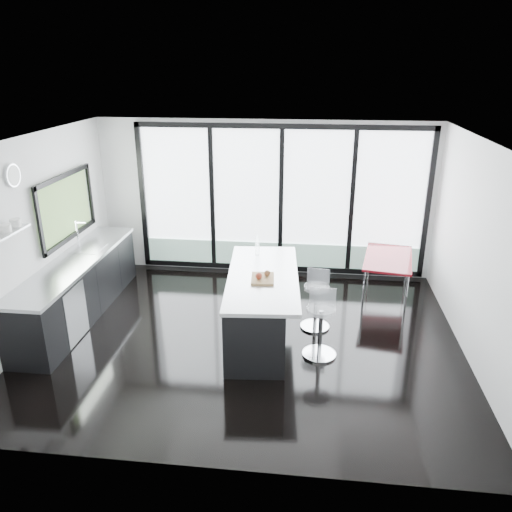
# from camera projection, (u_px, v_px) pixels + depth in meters

# --- Properties ---
(floor) EXTENTS (6.00, 5.00, 0.00)m
(floor) POSITION_uv_depth(u_px,v_px,m) (247.00, 337.00, 7.18)
(floor) COLOR black
(floor) RESTS_ON ground
(ceiling) EXTENTS (6.00, 5.00, 0.00)m
(ceiling) POSITION_uv_depth(u_px,v_px,m) (245.00, 140.00, 6.17)
(ceiling) COLOR white
(ceiling) RESTS_ON wall_back
(wall_back) EXTENTS (6.00, 0.09, 2.80)m
(wall_back) POSITION_uv_depth(u_px,v_px,m) (279.00, 207.00, 8.98)
(wall_back) COLOR silver
(wall_back) RESTS_ON ground
(wall_front) EXTENTS (6.00, 0.00, 2.80)m
(wall_front) POSITION_uv_depth(u_px,v_px,m) (208.00, 344.00, 4.36)
(wall_front) COLOR silver
(wall_front) RESTS_ON ground
(wall_left) EXTENTS (0.26, 5.00, 2.80)m
(wall_left) POSITION_uv_depth(u_px,v_px,m) (44.00, 221.00, 7.19)
(wall_left) COLOR silver
(wall_left) RESTS_ON ground
(wall_right) EXTENTS (0.00, 5.00, 2.80)m
(wall_right) POSITION_uv_depth(u_px,v_px,m) (479.00, 256.00, 6.35)
(wall_right) COLOR silver
(wall_right) RESTS_ON ground
(counter_cabinets) EXTENTS (0.69, 3.24, 1.36)m
(counter_cabinets) POSITION_uv_depth(u_px,v_px,m) (78.00, 288.00, 7.67)
(counter_cabinets) COLOR black
(counter_cabinets) RESTS_ON floor
(island) EXTENTS (1.15, 2.38, 1.23)m
(island) POSITION_uv_depth(u_px,v_px,m) (257.00, 305.00, 7.10)
(island) COLOR black
(island) RESTS_ON floor
(bar_stool_near) EXTENTS (0.49, 0.49, 0.72)m
(bar_stool_near) POSITION_uv_depth(u_px,v_px,m) (320.00, 332.00, 6.62)
(bar_stool_near) COLOR silver
(bar_stool_near) RESTS_ON floor
(bar_stool_far) EXTENTS (0.49, 0.49, 0.68)m
(bar_stool_far) POSITION_uv_depth(u_px,v_px,m) (316.00, 307.00, 7.34)
(bar_stool_far) COLOR silver
(bar_stool_far) RESTS_ON floor
(red_table) EXTENTS (0.96, 1.42, 0.70)m
(red_table) POSITION_uv_depth(u_px,v_px,m) (386.00, 277.00, 8.35)
(red_table) COLOR maroon
(red_table) RESTS_ON floor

